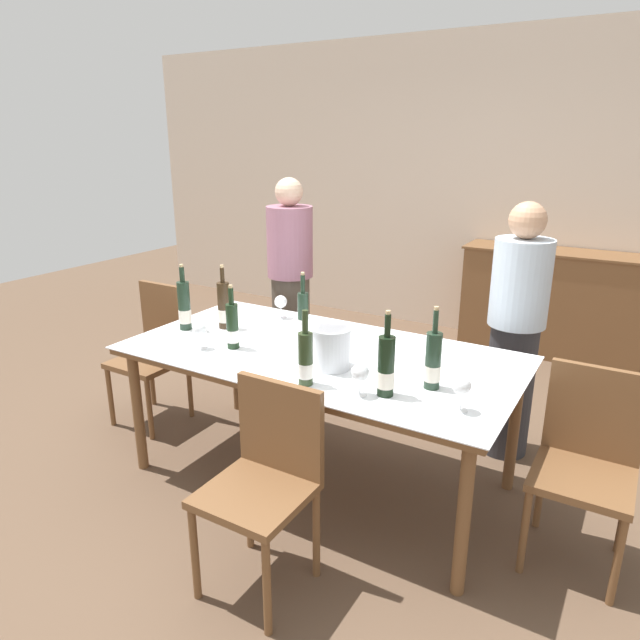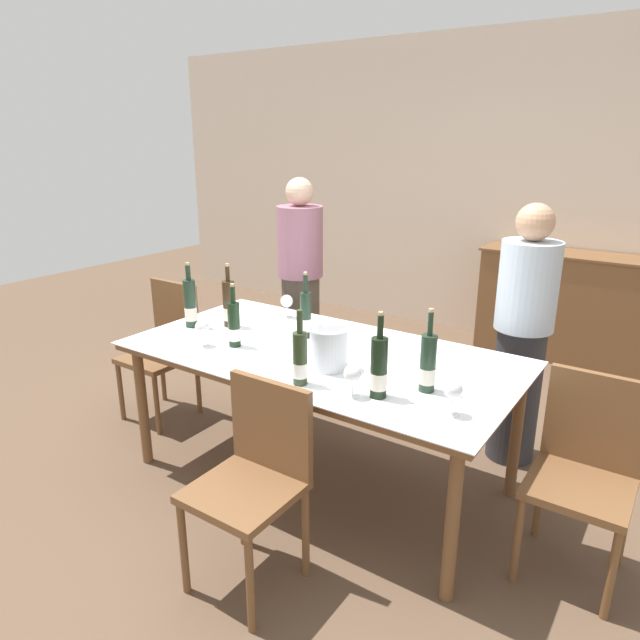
% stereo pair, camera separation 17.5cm
% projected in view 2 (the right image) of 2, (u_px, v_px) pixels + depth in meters
% --- Properties ---
extents(ground_plane, '(12.00, 12.00, 0.00)m').
position_uv_depth(ground_plane, '(320.00, 476.00, 3.30)').
color(ground_plane, brown).
extents(back_wall, '(8.00, 0.10, 2.80)m').
position_uv_depth(back_wall, '(505.00, 190.00, 5.27)').
color(back_wall, beige).
rests_on(back_wall, ground_plane).
extents(sideboard_cabinet, '(1.56, 0.46, 0.94)m').
position_uv_depth(sideboard_cabinet, '(571.00, 307.00, 4.93)').
color(sideboard_cabinet, brown).
rests_on(sideboard_cabinet, ground_plane).
extents(dining_table, '(2.11, 1.09, 0.78)m').
position_uv_depth(dining_table, '(320.00, 362.00, 3.08)').
color(dining_table, brown).
rests_on(dining_table, ground_plane).
extents(ice_bucket, '(0.20, 0.20, 0.21)m').
position_uv_depth(ice_bucket, '(329.00, 347.00, 2.82)').
color(ice_bucket, silver).
rests_on(ice_bucket, dining_table).
extents(wine_bottle_0, '(0.07, 0.07, 0.39)m').
position_uv_depth(wine_bottle_0, '(229.00, 305.00, 3.44)').
color(wine_bottle_0, '#332314').
rests_on(wine_bottle_0, dining_table).
extents(wine_bottle_1, '(0.07, 0.07, 0.36)m').
position_uv_depth(wine_bottle_1, '(300.00, 359.00, 2.63)').
color(wine_bottle_1, '#28381E').
rests_on(wine_bottle_1, dining_table).
extents(wine_bottle_2, '(0.07, 0.07, 0.40)m').
position_uv_depth(wine_bottle_2, '(190.00, 304.00, 3.43)').
color(wine_bottle_2, '#1E3323').
rests_on(wine_bottle_2, dining_table).
extents(wine_bottle_3, '(0.06, 0.06, 0.38)m').
position_uv_depth(wine_bottle_3, '(306.00, 316.00, 3.25)').
color(wine_bottle_3, '#1E3323').
rests_on(wine_bottle_3, dining_table).
extents(wine_bottle_4, '(0.07, 0.07, 0.39)m').
position_uv_depth(wine_bottle_4, '(428.00, 364.00, 2.56)').
color(wine_bottle_4, '#1E3323').
rests_on(wine_bottle_4, dining_table).
extents(wine_bottle_5, '(0.08, 0.08, 0.40)m').
position_uv_depth(wine_bottle_5, '(379.00, 369.00, 2.50)').
color(wine_bottle_5, black).
rests_on(wine_bottle_5, dining_table).
extents(wine_bottle_6, '(0.07, 0.07, 0.35)m').
position_uv_depth(wine_bottle_6, '(234.00, 325.00, 3.11)').
color(wine_bottle_6, black).
rests_on(wine_bottle_6, dining_table).
extents(wine_glass_0, '(0.08, 0.08, 0.15)m').
position_uv_depth(wine_glass_0, '(202.00, 328.00, 3.12)').
color(wine_glass_0, white).
rests_on(wine_glass_0, dining_table).
extents(wine_glass_1, '(0.08, 0.08, 0.15)m').
position_uv_depth(wine_glass_1, '(287.00, 302.00, 3.62)').
color(wine_glass_1, white).
rests_on(wine_glass_1, dining_table).
extents(wine_glass_2, '(0.08, 0.08, 0.15)m').
position_uv_depth(wine_glass_2, '(453.00, 391.00, 2.34)').
color(wine_glass_2, white).
rests_on(wine_glass_2, dining_table).
extents(wine_glass_3, '(0.08, 0.08, 0.15)m').
position_uv_depth(wine_glass_3, '(353.00, 374.00, 2.51)').
color(wine_glass_3, white).
rests_on(wine_glass_3, dining_table).
extents(chair_left_end, '(0.42, 0.42, 0.93)m').
position_uv_depth(chair_left_end, '(166.00, 342.00, 3.93)').
color(chair_left_end, brown).
rests_on(chair_left_end, ground_plane).
extents(chair_near_front, '(0.42, 0.42, 0.90)m').
position_uv_depth(chair_near_front, '(256.00, 470.00, 2.42)').
color(chair_near_front, brown).
rests_on(chair_near_front, ground_plane).
extents(chair_right_end, '(0.42, 0.42, 0.90)m').
position_uv_depth(chair_right_end, '(586.00, 463.00, 2.49)').
color(chair_right_end, brown).
rests_on(chair_right_end, ground_plane).
extents(person_host, '(0.33, 0.33, 1.61)m').
position_uv_depth(person_host, '(301.00, 289.00, 4.20)').
color(person_host, '#51473D').
rests_on(person_host, ground_plane).
extents(person_guest_left, '(0.33, 0.33, 1.54)m').
position_uv_depth(person_guest_left, '(522.00, 338.00, 3.29)').
color(person_guest_left, '#2D2D33').
rests_on(person_guest_left, ground_plane).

